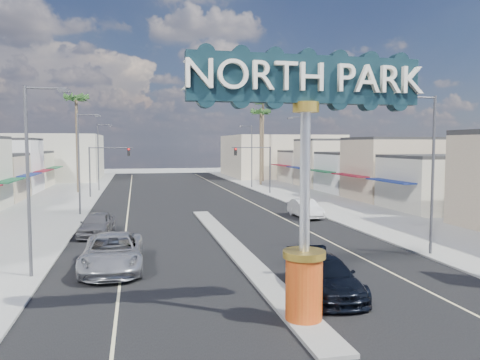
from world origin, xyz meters
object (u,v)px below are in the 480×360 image
streetlight_r_mid (305,157)px  palm_left_far (76,103)px  suv_left (113,252)px  streetlight_l_near (32,171)px  palm_right_far (263,107)px  traffic_signal_left (106,162)px  streetlight_l_mid (81,158)px  gateway_sign (305,156)px  streetlight_r_near (430,167)px  traffic_signal_right (256,160)px  palm_right_mid (261,116)px  streetlight_l_far (99,154)px  car_parked_right (305,209)px  streetlight_r_far (251,153)px  suv_right (325,276)px  car_parked_left (97,224)px

streetlight_r_mid → palm_left_far: size_ratio=0.69×
palm_left_far → suv_left: (6.09, -39.24, -10.60)m
streetlight_l_near → palm_right_far: palm_right_far is taller
traffic_signal_left → streetlight_l_mid: (-1.25, -13.99, 0.79)m
streetlight_l_mid → gateway_sign: bearing=-69.6°
gateway_sign → streetlight_r_near: size_ratio=1.02×
traffic_signal_left → streetlight_r_mid: 24.11m
traffic_signal_right → palm_right_mid: size_ratio=0.50×
streetlight_l_far → palm_right_far: size_ratio=0.64×
car_parked_right → streetlight_r_far: bearing=84.5°
suv_right → palm_right_mid: bearing=80.2°
suv_left → car_parked_left: (-1.49, 9.27, -0.07)m
suv_left → car_parked_left: size_ratio=1.32×
streetlight_l_far → streetlight_r_near: 46.90m
streetlight_r_far → palm_right_far: bearing=65.5°
streetlight_l_far → streetlight_r_mid: size_ratio=1.00×
gateway_sign → streetlight_l_near: (-10.43, 8.02, -0.86)m
streetlight_l_near → streetlight_r_near: (20.87, 0.00, 0.00)m
streetlight_r_far → palm_right_mid: 7.30m
traffic_signal_right → suv_left: traffic_signal_right is taller
streetlight_l_far → suv_right: streetlight_l_far is taller
streetlight_r_mid → streetlight_r_far: bearing=90.0°
streetlight_l_mid → suv_right: (12.43, -25.17, -4.28)m
streetlight_l_near → streetlight_r_mid: bearing=43.8°
streetlight_l_mid → streetlight_r_far: 30.32m
traffic_signal_left → suv_right: (11.18, -39.16, -3.49)m
traffic_signal_left → palm_left_far: size_ratio=0.46×
streetlight_l_mid → suv_right: 28.40m
traffic_signal_left → streetlight_l_mid: 14.07m
streetlight_r_mid → palm_right_far: 33.14m
streetlight_r_mid → car_parked_left: bearing=-152.1°
palm_right_mid → gateway_sign: bearing=-103.5°
streetlight_r_near → suv_left: size_ratio=1.40×
streetlight_l_near → streetlight_r_mid: same height
traffic_signal_left → suv_right: size_ratio=1.11×
streetlight_l_far → palm_right_far: palm_right_far is taller
gateway_sign → streetlight_r_mid: 29.91m
streetlight_l_far → suv_right: size_ratio=1.67×
traffic_signal_right → palm_right_far: size_ratio=0.43×
streetlight_r_mid → suv_right: bearing=-108.5°
palm_left_far → car_parked_left: size_ratio=2.70×
traffic_signal_left → streetlight_r_mid: size_ratio=0.67×
streetlight_r_far → suv_right: size_ratio=1.67×
streetlight_l_mid → suv_right: size_ratio=1.67×
streetlight_r_near → palm_right_mid: (2.57, 46.00, 5.54)m
streetlight_l_near → suv_left: 5.51m
gateway_sign → palm_right_far: 62.20m
streetlight_r_near → streetlight_r_mid: 20.00m
streetlight_l_far → car_parked_right: streetlight_l_far is taller
traffic_signal_left → streetlight_r_far: bearing=22.2°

